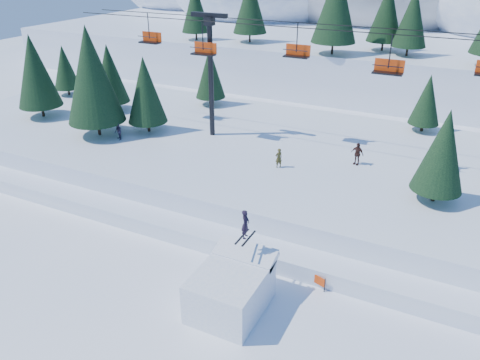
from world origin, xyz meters
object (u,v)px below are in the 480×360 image
at_px(jump_kicker, 231,288).
at_px(banner_far, 377,282).
at_px(chairlift, 340,70).
at_px(banner_near, 305,273).

height_order(jump_kicker, banner_far, jump_kicker).
distance_m(jump_kicker, chairlift, 18.52).
relative_size(jump_kicker, banner_near, 1.94).
bearing_deg(chairlift, jump_kicker, -91.64).
xyz_separation_m(chairlift, banner_near, (2.30, -12.81, -8.78)).
height_order(jump_kicker, banner_near, jump_kicker).
bearing_deg(banner_near, chairlift, 100.20).
bearing_deg(banner_far, banner_near, -165.46).
distance_m(chairlift, banner_near, 15.70).
bearing_deg(jump_kicker, banner_far, 36.16).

